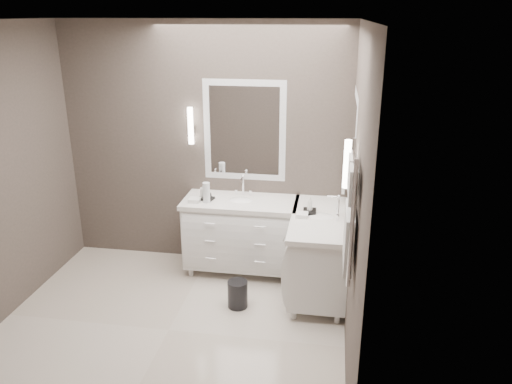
% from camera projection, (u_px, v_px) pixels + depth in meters
% --- Properties ---
extents(floor, '(3.20, 3.00, 0.01)m').
position_uv_depth(floor, '(169.00, 331.00, 4.59)').
color(floor, beige).
rests_on(floor, ground).
extents(ceiling, '(3.20, 3.00, 0.01)m').
position_uv_depth(ceiling, '(147.00, 20.00, 3.67)').
color(ceiling, white).
rests_on(ceiling, wall_back).
extents(wall_back, '(3.20, 0.01, 2.70)m').
position_uv_depth(wall_back, '(205.00, 147.00, 5.53)').
color(wall_back, '#483F3A').
rests_on(wall_back, floor).
extents(wall_front, '(3.20, 0.01, 2.70)m').
position_uv_depth(wall_front, '(66.00, 284.00, 2.73)').
color(wall_front, '#483F3A').
rests_on(wall_front, floor).
extents(wall_right, '(0.01, 3.00, 2.70)m').
position_uv_depth(wall_right, '(356.00, 203.00, 3.89)').
color(wall_right, '#483F3A').
rests_on(wall_right, floor).
extents(vanity_back, '(1.24, 0.59, 0.97)m').
position_uv_depth(vanity_back, '(241.00, 231.00, 5.50)').
color(vanity_back, white).
rests_on(vanity_back, floor).
extents(vanity_right, '(0.59, 1.24, 0.97)m').
position_uv_depth(vanity_right, '(320.00, 250.00, 5.06)').
color(vanity_right, white).
rests_on(vanity_right, floor).
extents(mirror_back, '(0.90, 0.02, 1.10)m').
position_uv_depth(mirror_back, '(244.00, 131.00, 5.38)').
color(mirror_back, white).
rests_on(mirror_back, wall_back).
extents(mirror_right, '(0.02, 0.90, 1.10)m').
position_uv_depth(mirror_right, '(353.00, 152.00, 4.57)').
color(mirror_right, white).
rests_on(mirror_right, wall_right).
extents(sconce_back, '(0.06, 0.06, 0.40)m').
position_uv_depth(sconce_back, '(191.00, 127.00, 5.39)').
color(sconce_back, white).
rests_on(sconce_back, wall_back).
extents(sconce_right, '(0.06, 0.06, 0.40)m').
position_uv_depth(sconce_right, '(347.00, 165.00, 4.03)').
color(sconce_right, white).
rests_on(sconce_right, wall_right).
extents(towel_bar_corner, '(0.03, 0.22, 0.30)m').
position_uv_depth(towel_bar_corner, '(344.00, 178.00, 5.25)').
color(towel_bar_corner, white).
rests_on(towel_bar_corner, wall_right).
extents(towel_ladder, '(0.06, 0.58, 0.90)m').
position_uv_depth(towel_ladder, '(350.00, 217.00, 3.52)').
color(towel_ladder, white).
rests_on(towel_ladder, wall_right).
extents(waste_bin, '(0.21, 0.21, 0.28)m').
position_uv_depth(waste_bin, '(238.00, 294.00, 4.92)').
color(waste_bin, black).
rests_on(waste_bin, floor).
extents(amenity_tray_back, '(0.19, 0.16, 0.02)m').
position_uv_depth(amenity_tray_back, '(206.00, 198.00, 5.39)').
color(amenity_tray_back, black).
rests_on(amenity_tray_back, vanity_back).
extents(amenity_tray_right, '(0.13, 0.18, 0.03)m').
position_uv_depth(amenity_tray_right, '(310.00, 211.00, 5.03)').
color(amenity_tray_right, black).
rests_on(amenity_tray_right, vanity_right).
extents(water_bottle, '(0.09, 0.09, 0.22)m').
position_uv_depth(water_bottle, '(206.00, 193.00, 5.27)').
color(water_bottle, silver).
rests_on(water_bottle, vanity_back).
extents(soap_bottle_a, '(0.08, 0.08, 0.14)m').
position_uv_depth(soap_bottle_a, '(203.00, 190.00, 5.38)').
color(soap_bottle_a, white).
rests_on(soap_bottle_a, amenity_tray_back).
extents(soap_bottle_b, '(0.09, 0.09, 0.11)m').
position_uv_depth(soap_bottle_b, '(208.00, 194.00, 5.33)').
color(soap_bottle_b, black).
rests_on(soap_bottle_b, amenity_tray_back).
extents(soap_bottle_c, '(0.07, 0.07, 0.14)m').
position_uv_depth(soap_bottle_c, '(310.00, 204.00, 5.00)').
color(soap_bottle_c, white).
rests_on(soap_bottle_c, amenity_tray_right).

